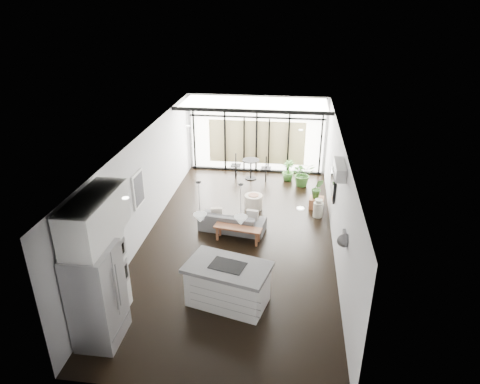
% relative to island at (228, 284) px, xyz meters
% --- Properties ---
extents(floor, '(5.00, 10.00, 0.00)m').
position_rel_island_xyz_m(floor, '(-0.13, 2.62, -0.47)').
color(floor, black).
rests_on(floor, ground).
extents(ceiling, '(5.00, 10.00, 0.00)m').
position_rel_island_xyz_m(ceiling, '(-0.13, 2.62, 2.33)').
color(ceiling, white).
rests_on(ceiling, ground).
extents(wall_left, '(0.02, 10.00, 2.80)m').
position_rel_island_xyz_m(wall_left, '(-2.63, 2.62, 0.93)').
color(wall_left, silver).
rests_on(wall_left, ground).
extents(wall_right, '(0.02, 10.00, 2.80)m').
position_rel_island_xyz_m(wall_right, '(2.37, 2.62, 0.93)').
color(wall_right, silver).
rests_on(wall_right, ground).
extents(wall_back, '(5.00, 0.02, 2.80)m').
position_rel_island_xyz_m(wall_back, '(-0.13, 7.62, 0.93)').
color(wall_back, silver).
rests_on(wall_back, ground).
extents(wall_front, '(5.00, 0.02, 2.80)m').
position_rel_island_xyz_m(wall_front, '(-0.13, -2.38, 0.93)').
color(wall_front, silver).
rests_on(wall_front, ground).
extents(glazing, '(5.00, 0.20, 2.80)m').
position_rel_island_xyz_m(glazing, '(-0.13, 7.50, 0.93)').
color(glazing, black).
rests_on(glazing, ground).
extents(skylight, '(4.70, 1.90, 0.06)m').
position_rel_island_xyz_m(skylight, '(-0.13, 6.62, 2.30)').
color(skylight, white).
rests_on(skylight, ceiling).
extents(neighbour_building, '(3.50, 0.02, 1.60)m').
position_rel_island_xyz_m(neighbour_building, '(-0.13, 7.57, 0.63)').
color(neighbour_building, '#CEBF86').
rests_on(neighbour_building, ground).
extents(island, '(1.92, 1.42, 0.94)m').
position_rel_island_xyz_m(island, '(0.00, 0.00, 0.00)').
color(island, white).
rests_on(island, floor).
extents(cooktop, '(0.80, 0.63, 0.01)m').
position_rel_island_xyz_m(cooktop, '(0.00, 0.00, 0.47)').
color(cooktop, black).
rests_on(cooktop, island).
extents(fridge, '(0.76, 0.95, 1.96)m').
position_rel_island_xyz_m(fridge, '(-2.21, -1.33, 0.51)').
color(fridge, gray).
rests_on(fridge, floor).
extents(appliance_column, '(0.57, 0.60, 2.22)m').
position_rel_island_xyz_m(appliance_column, '(-2.33, -0.53, 0.64)').
color(appliance_column, white).
rests_on(appliance_column, floor).
extents(upper_cabinets, '(0.62, 1.75, 0.86)m').
position_rel_island_xyz_m(upper_cabinets, '(-2.25, -0.88, 1.88)').
color(upper_cabinets, white).
rests_on(upper_cabinets, wall_left).
extents(pendant_left, '(0.26, 0.26, 0.18)m').
position_rel_island_xyz_m(pendant_left, '(-0.53, -0.03, 1.55)').
color(pendant_left, white).
rests_on(pendant_left, ceiling).
extents(pendant_right, '(0.26, 0.26, 0.18)m').
position_rel_island_xyz_m(pendant_right, '(0.27, -0.03, 1.55)').
color(pendant_right, white).
rests_on(pendant_right, ceiling).
extents(sofa, '(1.88, 0.79, 0.71)m').
position_rel_island_xyz_m(sofa, '(-0.36, 3.09, -0.11)').
color(sofa, '#545456').
rests_on(sofa, floor).
extents(console_bench, '(1.31, 0.52, 0.41)m').
position_rel_island_xyz_m(console_bench, '(-0.13, 2.52, -0.26)').
color(console_bench, brown).
rests_on(console_bench, floor).
extents(pouf, '(0.60, 0.60, 0.44)m').
position_rel_island_xyz_m(pouf, '(0.09, 4.47, -0.25)').
color(pouf, beige).
rests_on(pouf, floor).
extents(crate, '(0.48, 0.48, 0.32)m').
position_rel_island_xyz_m(crate, '(2.00, 4.78, -0.31)').
color(crate, brown).
rests_on(crate, floor).
extents(plant_tall, '(1.02, 1.07, 0.67)m').
position_rel_island_xyz_m(plant_tall, '(1.58, 6.41, -0.13)').
color(plant_tall, '#366727').
rests_on(plant_tall, floor).
extents(plant_med, '(0.71, 0.84, 0.41)m').
position_rel_island_xyz_m(plant_med, '(1.07, 6.80, -0.26)').
color(plant_med, '#366727').
rests_on(plant_med, floor).
extents(plant_crate, '(0.42, 0.67, 0.28)m').
position_rel_island_xyz_m(plant_crate, '(2.00, 4.78, -0.00)').
color(plant_crate, '#366727').
rests_on(plant_crate, crate).
extents(milk_can, '(0.30, 0.30, 0.56)m').
position_rel_island_xyz_m(milk_can, '(2.03, 4.19, -0.19)').
color(milk_can, beige).
rests_on(milk_can, floor).
extents(bistro_set, '(1.42, 0.73, 0.65)m').
position_rel_island_xyz_m(bistro_set, '(-0.25, 6.78, -0.14)').
color(bistro_set, black).
rests_on(bistro_set, floor).
extents(tv, '(0.05, 1.10, 0.65)m').
position_rel_island_xyz_m(tv, '(2.33, 3.62, 0.83)').
color(tv, black).
rests_on(tv, wall_right).
extents(ac_unit, '(0.22, 0.90, 0.30)m').
position_rel_island_xyz_m(ac_unit, '(2.25, 1.82, 1.98)').
color(ac_unit, silver).
rests_on(ac_unit, wall_right).
extents(framed_art, '(0.04, 0.70, 0.90)m').
position_rel_island_xyz_m(framed_art, '(-2.60, 2.12, 1.08)').
color(framed_art, black).
rests_on(framed_art, wall_left).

